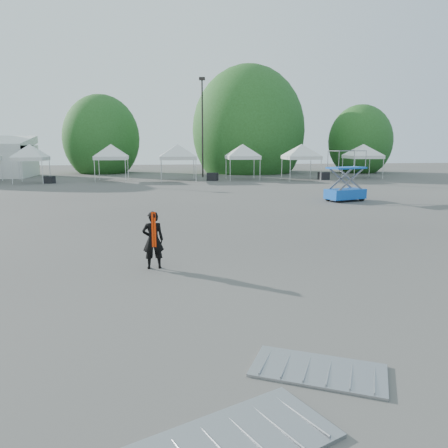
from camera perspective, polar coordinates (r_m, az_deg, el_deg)
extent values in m
plane|color=#474442|center=(13.04, -4.13, -4.53)|extent=(120.00, 120.00, 0.00)
cylinder|color=black|center=(44.76, -2.84, 12.21)|extent=(0.16, 0.16, 9.50)
cube|color=black|center=(45.18, -2.90, 18.43)|extent=(0.60, 0.25, 0.30)
cylinder|color=#382314|center=(53.13, -15.56, 7.67)|extent=(0.36, 0.36, 2.27)
ellipsoid|color=#234D19|center=(53.09, -15.71, 10.69)|extent=(4.16, 4.16, 4.78)
cylinder|color=#382314|center=(52.53, 3.16, 8.29)|extent=(0.36, 0.36, 2.80)
ellipsoid|color=#234D19|center=(52.51, 3.19, 12.05)|extent=(5.12, 5.12, 5.89)
cylinder|color=#382314|center=(54.59, 17.21, 7.56)|extent=(0.36, 0.36, 2.10)
ellipsoid|color=#234D19|center=(54.54, 17.36, 10.27)|extent=(3.84, 3.84, 4.42)
cylinder|color=silver|center=(44.90, -27.03, 6.30)|extent=(0.06, 0.06, 2.00)
cylinder|color=silver|center=(40.65, -25.98, 6.07)|extent=(0.06, 0.06, 2.00)
cylinder|color=silver|center=(39.95, -22.63, 6.26)|extent=(0.06, 0.06, 2.00)
cylinder|color=silver|center=(42.98, -24.97, 6.33)|extent=(0.06, 0.06, 2.00)
cylinder|color=silver|center=(42.32, -21.79, 6.51)|extent=(0.06, 0.06, 2.00)
cube|color=silver|center=(41.41, -23.95, 7.78)|extent=(2.65, 2.65, 0.30)
pyramid|color=silver|center=(41.39, -24.08, 9.51)|extent=(3.74, 3.74, 1.10)
cylinder|color=silver|center=(40.54, -16.55, 6.68)|extent=(0.06, 0.06, 2.00)
cylinder|color=silver|center=(40.21, -12.74, 6.82)|extent=(0.06, 0.06, 2.00)
cylinder|color=silver|center=(43.19, -16.00, 6.91)|extent=(0.06, 0.06, 2.00)
cylinder|color=silver|center=(42.88, -12.42, 7.05)|extent=(0.06, 0.06, 2.00)
cube|color=silver|center=(41.63, -14.50, 8.35)|extent=(2.89, 2.89, 0.30)
pyramid|color=silver|center=(41.61, -14.57, 10.07)|extent=(4.08, 4.08, 1.10)
cylinder|color=silver|center=(39.09, -8.22, 6.87)|extent=(0.06, 0.06, 2.00)
cylinder|color=silver|center=(39.18, -3.68, 6.97)|extent=(0.06, 0.06, 2.00)
cylinder|color=silver|center=(42.16, -8.18, 7.13)|extent=(0.06, 0.06, 2.00)
cylinder|color=silver|center=(42.24, -3.97, 7.21)|extent=(0.06, 0.06, 2.00)
cube|color=silver|center=(40.59, -6.04, 8.58)|extent=(3.28, 3.28, 0.30)
pyramid|color=silver|center=(40.57, -6.08, 10.34)|extent=(4.64, 4.64, 1.10)
cylinder|color=silver|center=(40.06, 0.81, 7.06)|extent=(0.06, 0.06, 2.00)
cylinder|color=silver|center=(40.56, 4.73, 7.07)|extent=(0.06, 0.06, 2.00)
cylinder|color=silver|center=(42.81, 0.26, 7.28)|extent=(0.06, 0.06, 2.00)
cylinder|color=silver|center=(43.27, 3.94, 7.29)|extent=(0.06, 0.06, 2.00)
cube|color=silver|center=(41.60, 2.45, 8.67)|extent=(2.98, 2.98, 0.30)
pyramid|color=silver|center=(41.58, 2.46, 10.39)|extent=(4.21, 4.21, 1.10)
cylinder|color=silver|center=(40.03, 8.63, 6.94)|extent=(0.06, 0.06, 2.00)
cylinder|color=silver|center=(40.92, 12.54, 6.89)|extent=(0.06, 0.06, 2.00)
cylinder|color=silver|center=(42.80, 7.56, 7.19)|extent=(0.06, 0.06, 2.00)
cylinder|color=silver|center=(43.64, 11.24, 7.14)|extent=(0.06, 0.06, 2.00)
cube|color=silver|center=(41.77, 10.04, 8.53)|extent=(3.08, 3.08, 0.30)
pyramid|color=silver|center=(41.75, 10.10, 10.24)|extent=(4.36, 4.36, 1.10)
cylinder|color=silver|center=(43.71, 16.67, 6.91)|extent=(0.06, 0.06, 2.00)
cylinder|color=silver|center=(44.97, 20.06, 6.81)|extent=(0.06, 0.06, 2.00)
cylinder|color=silver|center=(46.37, 15.20, 7.16)|extent=(0.06, 0.06, 2.00)
cylinder|color=silver|center=(47.56, 18.45, 7.07)|extent=(0.06, 0.06, 2.00)
cube|color=silver|center=(45.59, 17.67, 8.35)|extent=(3.10, 3.10, 0.30)
pyramid|color=silver|center=(45.57, 17.76, 9.92)|extent=(4.38, 4.38, 1.10)
imported|color=black|center=(11.99, -9.25, -2.08)|extent=(0.61, 0.43, 1.59)
cube|color=#F52F04|center=(11.77, -9.32, -0.73)|extent=(0.13, 0.02, 0.95)
cube|color=#0D36AB|center=(26.95, 15.54, 3.82)|extent=(2.55, 1.83, 0.58)
cube|color=#0D36AB|center=(26.82, 15.70, 7.08)|extent=(2.45, 1.75, 0.10)
cylinder|color=black|center=(26.05, 14.78, 3.06)|extent=(0.37, 0.25, 0.35)
cylinder|color=black|center=(27.21, 17.55, 3.22)|extent=(0.37, 0.25, 0.35)
cylinder|color=black|center=(26.78, 13.44, 3.32)|extent=(0.37, 0.25, 0.35)
cylinder|color=black|center=(27.91, 16.19, 3.47)|extent=(0.37, 0.25, 0.35)
cube|color=#919498|center=(5.52, 1.36, -26.75)|extent=(2.63, 2.05, 0.05)
cube|color=#919498|center=(7.03, 12.21, -18.19)|extent=(2.19, 1.75, 0.04)
cube|color=black|center=(40.61, -21.82, 5.39)|extent=(0.95, 0.85, 0.61)
cube|color=black|center=(40.51, -1.50, 6.19)|extent=(1.14, 1.03, 0.72)
cube|color=black|center=(42.61, 12.89, 6.14)|extent=(1.04, 0.88, 0.71)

